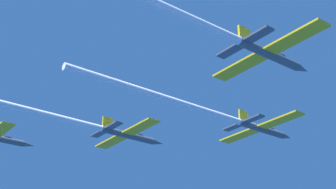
{
  "coord_description": "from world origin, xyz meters",
  "views": [
    {
      "loc": [
        43.1,
        -50.82,
        -25.7
      ],
      "look_at": [
        -0.34,
        -17.77,
        -0.01
      ],
      "focal_mm": 50.76,
      "sensor_mm": 36.0,
      "label": 1
    }
  ],
  "objects": [
    {
      "name": "jet_left_wing",
      "position": [
        -14.56,
        -24.66,
        -0.6
      ],
      "size": [
        15.04,
        39.88,
        2.49
      ],
      "color": "#4C5660"
    },
    {
      "name": "jet_lead",
      "position": [
        -0.74,
        -9.61,
        -0.43
      ],
      "size": [
        15.04,
        38.58,
        2.49
      ],
      "color": "#4C5660"
    },
    {
      "name": "jet_right_wing",
      "position": [
        14.09,
        -24.75,
        0.25
      ],
      "size": [
        15.04,
        39.28,
        2.49
      ],
      "color": "#4C5660"
    }
  ]
}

